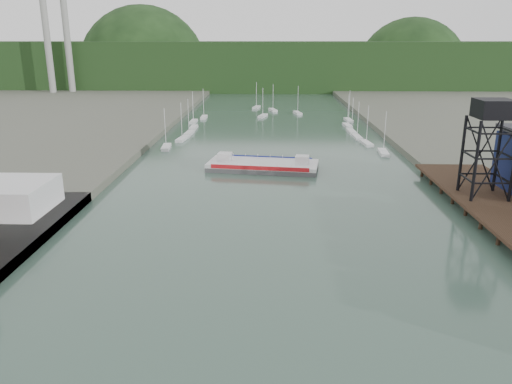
{
  "coord_description": "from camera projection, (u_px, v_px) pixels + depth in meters",
  "views": [
    {
      "loc": [
        -0.82,
        -22.7,
        27.21
      ],
      "look_at": [
        -2.82,
        52.99,
        4.0
      ],
      "focal_mm": 35.0,
      "sensor_mm": 36.0,
      "label": 1
    }
  ],
  "objects": [
    {
      "name": "lift_tower",
      "position": [
        493.0,
        115.0,
        79.62
      ],
      "size": [
        6.5,
        6.5,
        16.0
      ],
      "color": "black",
      "rests_on": "east_pier"
    },
    {
      "name": "marina_sailboats",
      "position": [
        272.0,
        126.0,
        161.88
      ],
      "size": [
        57.71,
        92.65,
        0.9
      ],
      "color": "silver",
      "rests_on": "ground"
    },
    {
      "name": "smokestacks",
      "position": [
        57.0,
        33.0,
        245.74
      ],
      "size": [
        11.2,
        8.2,
        60.0
      ],
      "color": "gray",
      "rests_on": "ground"
    },
    {
      "name": "distant_hills",
      "position": [
        265.0,
        67.0,
        314.73
      ],
      "size": [
        500.0,
        120.0,
        80.0
      ],
      "color": "black",
      "rests_on": "ground"
    },
    {
      "name": "chain_ferry",
      "position": [
        263.0,
        165.0,
        108.6
      ],
      "size": [
        24.76,
        12.74,
        3.41
      ],
      "rotation": [
        0.0,
        0.0,
        -0.14
      ],
      "color": "#48484A",
      "rests_on": "ground"
    }
  ]
}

